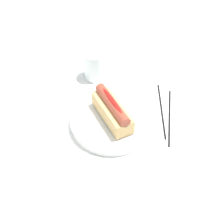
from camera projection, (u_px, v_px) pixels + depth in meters
ground_plane at (111, 122)px, 0.88m from camera, size 2.40×2.40×0.00m
serving_bowl at (112, 121)px, 0.87m from camera, size 0.23×0.23×0.03m
hotdog_front at (112, 110)px, 0.84m from camera, size 0.16×0.08×0.06m
water_glass at (95, 67)px, 1.00m from camera, size 0.07×0.07×0.09m
chopstick_near at (162, 110)px, 0.92m from camera, size 0.21×0.06×0.01m
chopstick_far at (170, 116)px, 0.90m from camera, size 0.21×0.09×0.01m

